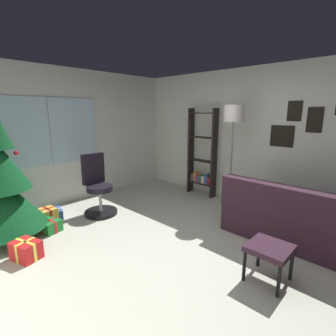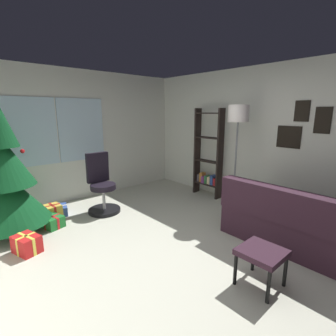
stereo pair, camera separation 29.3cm
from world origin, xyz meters
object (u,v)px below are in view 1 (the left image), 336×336
Objects in this scene: gift_box_blue at (54,214)px; office_chair at (98,191)px; gift_box_red at (26,250)px; floor_lamp at (233,122)px; footstool at (269,251)px; bookshelf at (202,158)px; gift_box_green at (49,226)px; gift_box_gold at (48,216)px; couch at (312,222)px.

gift_box_blue is 0.35× the size of office_chair.
floor_lamp is (3.16, -0.94, 1.47)m from gift_box_red.
bookshelf is (1.84, 2.21, 0.45)m from footstool.
office_chair is at bearing 139.34° from floor_lamp.
gift_box_gold is (0.11, 0.33, 0.03)m from gift_box_green.
floor_lamp is at bearing -109.24° from bookshelf.
gift_box_red is 1.20m from gift_box_blue.
gift_box_gold is 3.09m from bookshelf.
gift_box_red is at bearing 178.62° from bookshelf.
gift_box_blue is at bearing 105.24° from footstool.
gift_box_red is 0.36× the size of office_chair.
floor_lamp is (1.54, 1.35, 1.24)m from footstool.
gift_box_green is at bearing 168.45° from bookshelf.
footstool is at bearing -74.76° from gift_box_blue.
office_chair is (0.89, 0.07, 0.32)m from gift_box_green.
gift_box_gold is at bearing 71.23° from gift_box_green.
gift_box_red is at bearing 139.34° from couch.
gift_box_blue is at bearing 34.27° from gift_box_gold.
gift_box_gold is at bearing -145.73° from gift_box_blue.
office_chair is (-1.42, 3.00, 0.11)m from couch.
floor_lamp is (-0.30, -0.85, 0.78)m from bookshelf.
gift_box_gold is 0.15× the size of floor_lamp.
gift_box_green is 0.19× the size of floor_lamp.
bookshelf reaches higher than gift_box_red.
couch is 1.10× the size of floor_lamp.
footstool is 0.23× the size of bookshelf.
office_chair is 2.23m from bookshelf.
bookshelf is 1.19m from floor_lamp.
bookshelf is at bearing -11.55° from gift_box_green.
couch is at bearing -58.46° from gift_box_blue.
gift_box_red is 0.21× the size of bookshelf.
couch reaches higher than gift_box_green.
gift_box_green is 3.12m from bookshelf.
footstool is 2.90m from office_chair.
gift_box_blue is 3.42m from floor_lamp.
bookshelf is at bearing 74.02° from couch.
office_chair reaches higher than gift_box_blue.
footstool is 0.22× the size of floor_lamp.
gift_box_blue is (-0.88, 3.24, -0.26)m from footstool.
floor_lamp reaches higher than office_chair.
gift_box_red is 1.04m from gift_box_gold.
floor_lamp reaches higher than couch.
bookshelf is (3.46, -0.08, 0.69)m from gift_box_red.
gift_box_red is (-1.62, 2.29, -0.23)m from footstool.
office_chair is (1.37, 0.60, 0.30)m from gift_box_red.
gift_box_green is 0.95m from office_chair.
bookshelf is 0.98× the size of floor_lamp.
gift_box_red is at bearing -132.38° from gift_box_green.
office_chair is (0.64, -0.35, 0.33)m from gift_box_blue.
floor_lamp is at bearing 41.25° from footstool.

